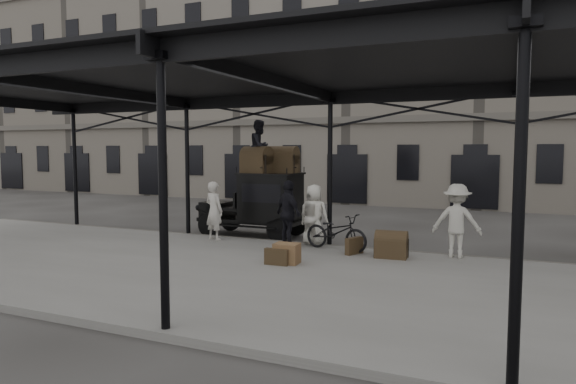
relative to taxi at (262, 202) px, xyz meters
name	(u,v)px	position (x,y,z in m)	size (l,w,h in m)	color
ground	(304,263)	(2.80, -3.16, -1.20)	(120.00, 120.00, 0.00)	#383533
platform	(271,278)	(2.80, -5.16, -1.13)	(28.00, 8.00, 0.15)	slate
canopy	(276,76)	(2.80, -4.88, 3.39)	(22.50, 9.00, 4.74)	black
building_frontage	(423,78)	(2.80, 14.84, 5.80)	(64.00, 8.00, 14.00)	slate
taxi	(262,202)	(0.00, 0.00, 0.00)	(3.65, 1.55, 2.18)	black
porter_left	(214,211)	(-0.74, -1.86, -0.14)	(0.67, 0.44, 1.82)	beige
porter_midleft	(312,217)	(2.31, -1.36, -0.24)	(0.79, 0.62, 1.63)	beige
porter_centre	(314,215)	(2.39, -1.36, -0.16)	(0.87, 0.57, 1.78)	silver
porter_official	(288,214)	(1.82, -1.94, -0.09)	(1.13, 0.47, 1.92)	black
porter_right	(457,221)	(6.42, -1.57, -0.09)	(1.24, 0.71, 1.92)	beige
bicycle	(336,232)	(3.25, -1.91, -0.54)	(0.69, 1.97, 1.03)	black
porter_roof	(260,146)	(-0.03, -0.10, 1.85)	(0.85, 0.66, 1.75)	black
steamer_trunk_roof_near	(257,162)	(-0.08, -0.25, 1.34)	(1.00, 0.61, 0.73)	#42341E
steamer_trunk_roof_far	(283,162)	(0.67, 0.20, 1.34)	(1.00, 0.61, 0.74)	#42341E
steamer_trunk_platform	(391,246)	(4.88, -2.28, -0.76)	(0.81, 0.50, 0.60)	#42341E
wicker_hamper	(287,253)	(2.67, -3.98, -0.80)	(0.60, 0.45, 0.50)	olive
suitcase_upright	(354,246)	(3.87, -2.21, -0.83)	(0.15, 0.60, 0.45)	#42341E
suitcase_flat	(276,257)	(2.52, -4.25, -0.85)	(0.60, 0.15, 0.40)	#42341E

